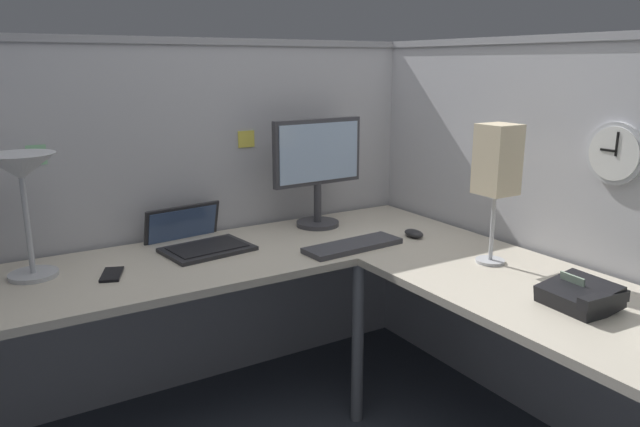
{
  "coord_description": "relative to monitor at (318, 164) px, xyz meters",
  "views": [
    {
      "loc": [
        -1.16,
        -1.68,
        1.48
      ],
      "look_at": [
        0.01,
        0.22,
        0.91
      ],
      "focal_mm": 33.6,
      "sensor_mm": 36.0,
      "label": 1
    }
  ],
  "objects": [
    {
      "name": "cubicle_wall_back",
      "position": [
        -0.62,
        0.23,
        -0.23
      ],
      "size": [
        2.57,
        0.12,
        1.58
      ],
      "color": "#B2B2B7",
      "rests_on": "ground"
    },
    {
      "name": "cubicle_wall_right",
      "position": [
        0.61,
        -0.9,
        -0.23
      ],
      "size": [
        0.12,
        2.37,
        1.58
      ],
      "color": "#B2B2B7",
      "rests_on": "ground"
    },
    {
      "name": "desk",
      "position": [
        -0.4,
        -0.69,
        -0.39
      ],
      "size": [
        2.35,
        2.15,
        0.73
      ],
      "color": "beige",
      "rests_on": "ground"
    },
    {
      "name": "monitor",
      "position": [
        0.0,
        0.0,
        0.0
      ],
      "size": [
        0.46,
        0.2,
        0.5
      ],
      "color": "#38383D",
      "rests_on": "desk"
    },
    {
      "name": "laptop",
      "position": [
        -0.6,
        -0.0,
        -0.27
      ],
      "size": [
        0.38,
        0.42,
        0.22
      ],
      "color": "#232326",
      "rests_on": "desk"
    },
    {
      "name": "keyboard",
      "position": [
        -0.06,
        -0.38,
        -0.28
      ],
      "size": [
        0.44,
        0.17,
        0.02
      ],
      "primitive_type": "cube",
      "rotation": [
        0.0,
        0.0,
        0.07
      ],
      "color": "#38383D",
      "rests_on": "desk"
    },
    {
      "name": "computer_mouse",
      "position": [
        0.26,
        -0.38,
        -0.28
      ],
      "size": [
        0.06,
        0.1,
        0.03
      ],
      "primitive_type": "ellipsoid",
      "color": "#232326",
      "rests_on": "desk"
    },
    {
      "name": "desk_lamp_dome",
      "position": [
        -1.23,
        -0.06,
        0.07
      ],
      "size": [
        0.24,
        0.24,
        0.44
      ],
      "color": "#B7BABF",
      "rests_on": "desk"
    },
    {
      "name": "cell_phone",
      "position": [
        -0.99,
        -0.19,
        -0.29
      ],
      "size": [
        0.12,
        0.16,
        0.01
      ],
      "primitive_type": "cube",
      "rotation": [
        0.0,
        0.0,
        -0.37
      ],
      "color": "black",
      "rests_on": "desk"
    },
    {
      "name": "office_phone",
      "position": [
        0.2,
        -1.26,
        -0.26
      ],
      "size": [
        0.2,
        0.22,
        0.11
      ],
      "color": "black",
      "rests_on": "desk"
    },
    {
      "name": "desk_lamp_paper",
      "position": [
        0.29,
        -0.8,
        0.09
      ],
      "size": [
        0.13,
        0.13,
        0.53
      ],
      "color": "#B7BABF",
      "rests_on": "desk"
    },
    {
      "name": "wall_clock",
      "position": [
        0.56,
        -1.09,
        0.14
      ],
      "size": [
        0.04,
        0.22,
        0.22
      ],
      "color": "#B7BABF"
    },
    {
      "name": "pinned_note_leftmost",
      "position": [
        -1.15,
        0.18,
        0.11
      ],
      "size": [
        0.07,
        0.0,
        0.08
      ],
      "primitive_type": "cube",
      "color": "#8CCC99"
    },
    {
      "name": "pinned_note_middle",
      "position": [
        -0.27,
        0.18,
        0.11
      ],
      "size": [
        0.08,
        0.0,
        0.08
      ],
      "primitive_type": "cube",
      "color": "#EAD84C"
    }
  ]
}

